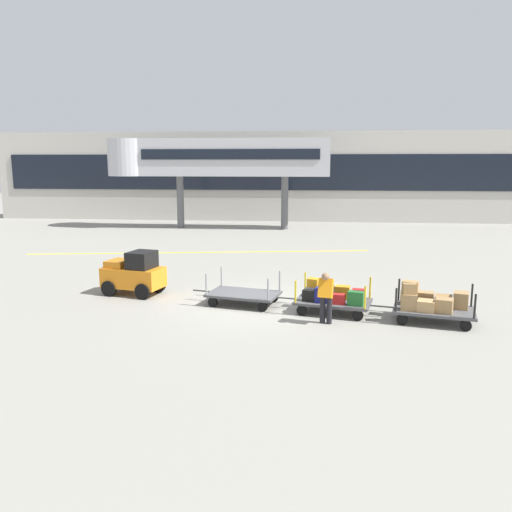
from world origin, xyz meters
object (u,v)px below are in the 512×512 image
Objects in this scene: baggage_cart_tail at (431,303)px; baggage_handler at (326,295)px; baggage_cart_middle at (332,297)px; baggage_cart_lead at (243,294)px; baggage_tug at (134,274)px; safety_cone_near at (142,262)px.

baggage_handler is (-3.11, -0.58, 0.31)m from baggage_cart_tail.
baggage_cart_tail is at bearing 10.57° from baggage_handler.
baggage_cart_lead is at bearing 167.25° from baggage_cart_middle.
baggage_tug reaches higher than baggage_cart_lead.
baggage_handler reaches higher than baggage_cart_middle.
baggage_cart_tail is (2.86, -0.63, 0.05)m from baggage_cart_middle.
baggage_cart_middle is at bearing -37.47° from safety_cone_near.
baggage_cart_middle is at bearing 78.33° from baggage_handler.
baggage_cart_lead is at bearing 167.37° from baggage_cart_tail.
baggage_cart_tail reaches higher than baggage_cart_middle.
baggage_cart_middle is 1.00× the size of baggage_cart_tail.
baggage_tug reaches higher than baggage_cart_middle.
baggage_cart_tail is (5.76, -1.29, 0.21)m from baggage_cart_lead.
baggage_handler is at bearing -35.19° from baggage_cart_lead.
baggage_cart_tail is 3.18m from baggage_handler.
baggage_cart_tail reaches higher than baggage_cart_lead.
baggage_cart_lead is 1.00× the size of baggage_cart_middle.
baggage_tug reaches higher than safety_cone_near.
baggage_cart_tail is at bearing -12.80° from baggage_tug.
baggage_cart_middle is (2.90, -0.66, 0.16)m from baggage_cart_lead.
baggage_handler is 2.84× the size of safety_cone_near.
baggage_tug is at bearing 167.07° from baggage_cart_middle.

